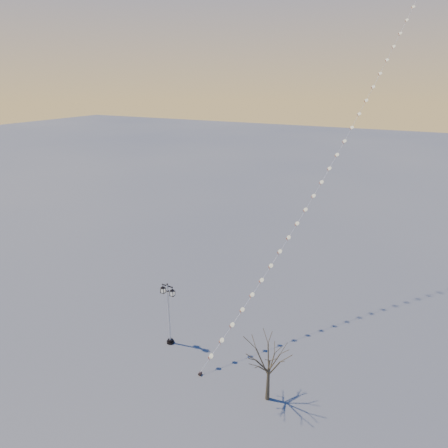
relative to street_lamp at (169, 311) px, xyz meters
The scene contains 4 objects.
ground 4.98m from the street_lamp, 72.43° to the right, with size 300.00×300.00×0.00m, color #515452.
street_lamp is the anchor object (origin of this frame).
bare_tree 8.56m from the street_lamp, 12.45° to the right, with size 2.49×2.49×4.13m.
kite_train 23.12m from the street_lamp, 60.00° to the left, with size 10.94×35.14×35.32m.
Camera 1 is at (13.59, -16.13, 18.30)m, focal length 32.09 mm.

